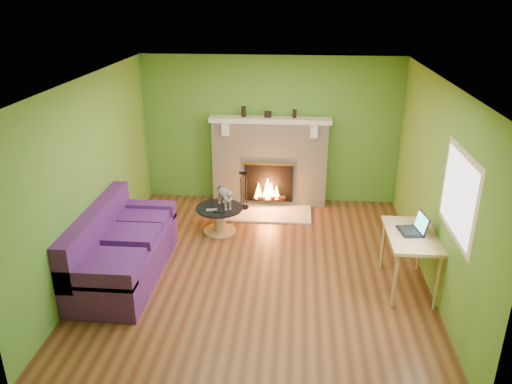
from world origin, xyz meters
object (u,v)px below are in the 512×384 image
Objects in this scene: desk at (411,241)px; cat at (224,196)px; coffee_table at (220,218)px; sofa at (119,250)px.

cat is (-2.59, 1.44, -0.08)m from desk.
cat reaches higher than desk.
cat is at bearing 32.01° from coffee_table.
sofa is 1.91m from cat.
desk is (2.67, -1.39, 0.44)m from coffee_table.
sofa reaches higher than coffee_table.
coffee_table is at bearing 152.57° from desk.
sofa is 3.71× the size of cat.
sofa is 2.85× the size of coffee_table.
desk is at bearing -27.43° from coffee_table.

